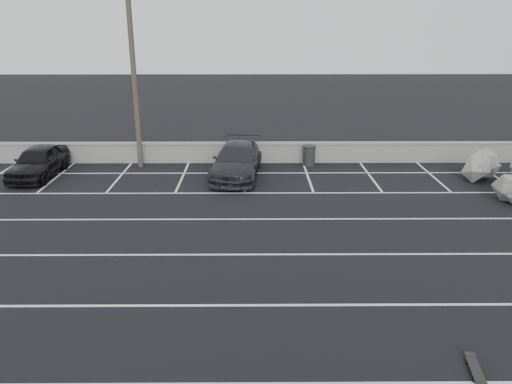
{
  "coord_description": "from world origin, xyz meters",
  "views": [
    {
      "loc": [
        1.37,
        -11.38,
        7.06
      ],
      "look_at": [
        1.48,
        6.24,
        1.0
      ],
      "focal_mm": 35.0,
      "sensor_mm": 36.0,
      "label": 1
    }
  ],
  "objects_px": {
    "car_right": "(237,161)",
    "skateboard": "(476,370)",
    "car_left": "(38,161)",
    "utility_pole": "(133,69)",
    "trash_bin": "(309,155)"
  },
  "relations": [
    {
      "from": "car_right",
      "to": "skateboard",
      "type": "xyz_separation_m",
      "value": [
        5.47,
        -14.22,
        -0.67
      ]
    },
    {
      "from": "car_right",
      "to": "skateboard",
      "type": "height_order",
      "value": "car_right"
    },
    {
      "from": "skateboard",
      "to": "car_right",
      "type": "bearing_deg",
      "value": 119.74
    },
    {
      "from": "car_right",
      "to": "skateboard",
      "type": "bearing_deg",
      "value": -63.52
    },
    {
      "from": "car_left",
      "to": "skateboard",
      "type": "relative_size",
      "value": 4.77
    },
    {
      "from": "utility_pole",
      "to": "trash_bin",
      "type": "xyz_separation_m",
      "value": [
        8.62,
        0.17,
        -4.33
      ]
    },
    {
      "from": "utility_pole",
      "to": "car_right",
      "type": "bearing_deg",
      "value": -18.59
    },
    {
      "from": "trash_bin",
      "to": "utility_pole",
      "type": "bearing_deg",
      "value": -178.85
    },
    {
      "from": "utility_pole",
      "to": "skateboard",
      "type": "bearing_deg",
      "value": -56.71
    },
    {
      "from": "car_left",
      "to": "trash_bin",
      "type": "height_order",
      "value": "car_left"
    },
    {
      "from": "car_right",
      "to": "skateboard",
      "type": "relative_size",
      "value": 5.73
    },
    {
      "from": "car_right",
      "to": "trash_bin",
      "type": "distance_m",
      "value": 4.1
    },
    {
      "from": "car_left",
      "to": "trash_bin",
      "type": "distance_m",
      "value": 13.22
    },
    {
      "from": "car_left",
      "to": "utility_pole",
      "type": "distance_m",
      "value": 6.3
    },
    {
      "from": "skateboard",
      "to": "trash_bin",
      "type": "bearing_deg",
      "value": 105.14
    }
  ]
}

